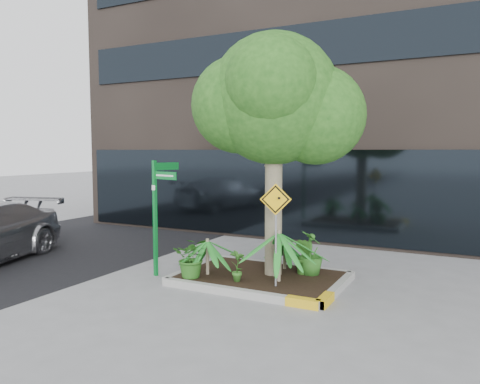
% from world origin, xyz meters
% --- Properties ---
extents(ground, '(80.00, 80.00, 0.00)m').
position_xyz_m(ground, '(0.00, 0.00, 0.00)').
color(ground, gray).
rests_on(ground, ground).
extents(asphalt_road, '(7.00, 80.00, 0.01)m').
position_xyz_m(asphalt_road, '(-6.50, 0.00, 0.01)').
color(asphalt_road, black).
rests_on(asphalt_road, ground).
extents(building, '(18.00, 8.00, 15.00)m').
position_xyz_m(building, '(0.50, 8.50, 7.50)').
color(building, '#2D2621').
rests_on(building, ground).
extents(planter, '(3.35, 2.36, 0.15)m').
position_xyz_m(planter, '(0.23, 0.27, 0.10)').
color(planter, '#9E9E99').
rests_on(planter, ground).
extents(tree, '(3.38, 3.00, 5.07)m').
position_xyz_m(tree, '(0.41, 0.47, 3.70)').
color(tree, gray).
rests_on(tree, ground).
extents(palm_front, '(1.14, 1.14, 1.27)m').
position_xyz_m(palm_front, '(0.72, 0.02, 1.10)').
color(palm_front, gray).
rests_on(palm_front, ground).
extents(palm_left, '(0.83, 0.83, 0.92)m').
position_xyz_m(palm_left, '(-0.78, -0.18, 0.84)').
color(palm_left, gray).
rests_on(palm_left, ground).
extents(palm_back, '(0.69, 0.69, 0.77)m').
position_xyz_m(palm_back, '(0.46, 0.98, 0.72)').
color(palm_back, gray).
rests_on(palm_back, ground).
extents(shrub_a, '(0.97, 0.97, 0.81)m').
position_xyz_m(shrub_a, '(-0.92, -0.52, 0.56)').
color(shrub_a, '#27601B').
rests_on(shrub_a, planter).
extents(shrub_b, '(0.70, 0.70, 0.89)m').
position_xyz_m(shrub_b, '(1.10, 0.79, 0.60)').
color(shrub_b, '#2C6C20').
rests_on(shrub_b, planter).
extents(shrub_c, '(0.35, 0.35, 0.63)m').
position_xyz_m(shrub_c, '(0.01, -0.36, 0.47)').
color(shrub_c, '#337223').
rests_on(shrub_c, planter).
extents(shrub_d, '(0.58, 0.58, 0.75)m').
position_xyz_m(shrub_d, '(0.99, 0.71, 0.52)').
color(shrub_d, '#295F1B').
rests_on(shrub_d, planter).
extents(street_sign_post, '(0.72, 0.83, 2.47)m').
position_xyz_m(street_sign_post, '(-1.94, -0.26, 1.53)').
color(street_sign_post, '#0B7B2C').
rests_on(street_sign_post, ground).
extents(cattle_sign, '(0.54, 0.29, 1.92)m').
position_xyz_m(cattle_sign, '(0.75, -0.25, 1.45)').
color(cattle_sign, slate).
rests_on(cattle_sign, ground).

